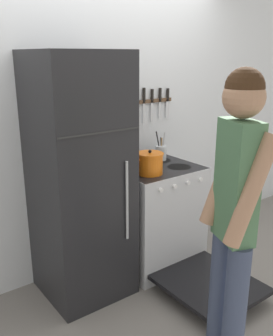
# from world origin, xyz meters

# --- Properties ---
(ground_plane) EXTENTS (14.00, 14.00, 0.00)m
(ground_plane) POSITION_xyz_m (0.00, 0.00, 0.00)
(ground_plane) COLOR slate
(wall_back) EXTENTS (10.00, 0.06, 2.55)m
(wall_back) POSITION_xyz_m (0.00, 0.03, 1.27)
(wall_back) COLOR silver
(wall_back) RESTS_ON ground_plane
(refrigerator) EXTENTS (0.64, 0.66, 1.89)m
(refrigerator) POSITION_xyz_m (-0.43, -0.32, 0.94)
(refrigerator) COLOR black
(refrigerator) RESTS_ON ground_plane
(stove_range) EXTENTS (0.72, 1.39, 0.92)m
(stove_range) POSITION_xyz_m (0.30, -0.37, 0.46)
(stove_range) COLOR silver
(stove_range) RESTS_ON ground_plane
(dutch_oven_pot) EXTENTS (0.27, 0.22, 0.20)m
(dutch_oven_pot) POSITION_xyz_m (0.14, -0.46, 1.01)
(dutch_oven_pot) COLOR orange
(dutch_oven_pot) RESTS_ON stove_range
(tea_kettle) EXTENTS (0.23, 0.18, 0.23)m
(tea_kettle) POSITION_xyz_m (0.15, -0.20, 0.99)
(tea_kettle) COLOR silver
(tea_kettle) RESTS_ON stove_range
(utensil_jar) EXTENTS (0.10, 0.10, 0.27)m
(utensil_jar) POSITION_xyz_m (0.48, -0.19, 0.99)
(utensil_jar) COLOR silver
(utensil_jar) RESTS_ON stove_range
(person) EXTENTS (0.37, 0.43, 1.80)m
(person) POSITION_xyz_m (-0.16, -1.56, 1.03)
(person) COLOR #38425B
(person) RESTS_ON ground_plane
(wall_knife_strip) EXTENTS (0.38, 0.03, 0.32)m
(wall_knife_strip) POSITION_xyz_m (0.55, -0.02, 1.45)
(wall_knife_strip) COLOR brown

